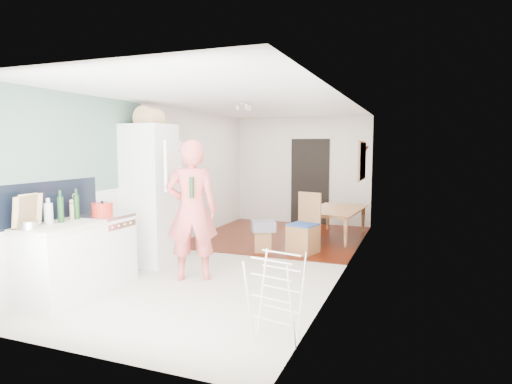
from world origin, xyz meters
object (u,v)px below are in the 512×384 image
Objects in this scene: stool at (263,241)px; person at (192,198)px; drying_rack at (276,298)px; dining_chair at (303,224)px; dining_table at (337,226)px.

person is at bearing -102.35° from stool.
person is at bearing 152.75° from drying_rack.
drying_rack is at bearing -63.53° from dining_chair.
stool is at bearing -128.41° from person.
person is 6.03× the size of stool.
stool is (-1.00, -1.60, -0.06)m from dining_table.
dining_chair is 3.35m from drying_rack.
dining_chair is 1.25× the size of drying_rack.
person is 1.58× the size of dining_table.
person is 2.28m from drying_rack.
dining_table is 4.76m from drying_rack.
dining_table is at bearing 58.12° from stool.
person is at bearing -102.96° from dining_chair.
dining_table is 1.52m from dining_chair.
stool is (0.39, 1.76, -0.94)m from person.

